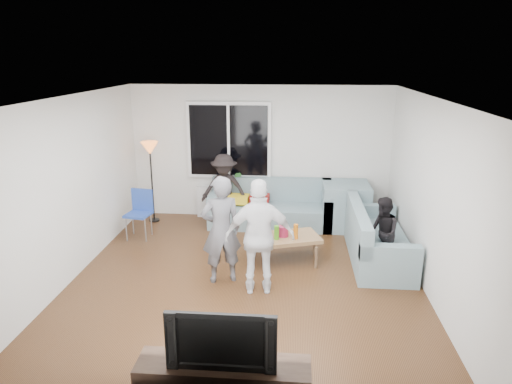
# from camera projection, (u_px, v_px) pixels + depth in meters

# --- Properties ---
(floor) EXTENTS (5.00, 5.50, 0.04)m
(floor) POSITION_uv_depth(u_px,v_px,m) (246.00, 280.00, 6.74)
(floor) COLOR #56351C
(floor) RESTS_ON ground
(ceiling) EXTENTS (5.00, 5.50, 0.04)m
(ceiling) POSITION_uv_depth(u_px,v_px,m) (244.00, 96.00, 5.98)
(ceiling) COLOR white
(ceiling) RESTS_ON ground
(wall_back) EXTENTS (5.00, 0.04, 2.60)m
(wall_back) POSITION_uv_depth(u_px,v_px,m) (260.00, 153.00, 9.00)
(wall_back) COLOR silver
(wall_back) RESTS_ON ground
(wall_front) EXTENTS (5.00, 0.04, 2.60)m
(wall_front) POSITION_uv_depth(u_px,v_px,m) (208.00, 293.00, 3.71)
(wall_front) COLOR silver
(wall_front) RESTS_ON ground
(wall_left) EXTENTS (0.04, 5.50, 2.60)m
(wall_left) POSITION_uv_depth(u_px,v_px,m) (69.00, 189.00, 6.56)
(wall_left) COLOR silver
(wall_left) RESTS_ON ground
(wall_right) EXTENTS (0.04, 5.50, 2.60)m
(wall_right) POSITION_uv_depth(u_px,v_px,m) (433.00, 198.00, 6.16)
(wall_right) COLOR silver
(wall_right) RESTS_ON ground
(window_frame) EXTENTS (1.62, 0.06, 1.47)m
(window_frame) POSITION_uv_depth(u_px,v_px,m) (229.00, 140.00, 8.90)
(window_frame) COLOR white
(window_frame) RESTS_ON wall_back
(window_glass) EXTENTS (1.50, 0.02, 1.35)m
(window_glass) POSITION_uv_depth(u_px,v_px,m) (229.00, 141.00, 8.87)
(window_glass) COLOR black
(window_glass) RESTS_ON window_frame
(window_mullion) EXTENTS (0.05, 0.03, 1.35)m
(window_mullion) POSITION_uv_depth(u_px,v_px,m) (229.00, 141.00, 8.86)
(window_mullion) COLOR white
(window_mullion) RESTS_ON window_frame
(radiator) EXTENTS (1.30, 0.12, 0.62)m
(radiator) POSITION_uv_depth(u_px,v_px,m) (230.00, 202.00, 9.22)
(radiator) COLOR silver
(radiator) RESTS_ON floor
(potted_plant) EXTENTS (0.20, 0.18, 0.32)m
(potted_plant) POSITION_uv_depth(u_px,v_px,m) (237.00, 180.00, 9.04)
(potted_plant) COLOR #2F6C2B
(potted_plant) RESTS_ON radiator
(vase) EXTENTS (0.19, 0.19, 0.15)m
(vase) POSITION_uv_depth(u_px,v_px,m) (223.00, 184.00, 9.09)
(vase) COLOR white
(vase) RESTS_ON radiator
(sofa_back_section) EXTENTS (2.30, 0.85, 0.85)m
(sofa_back_section) POSITION_uv_depth(u_px,v_px,m) (270.00, 204.00, 8.76)
(sofa_back_section) COLOR slate
(sofa_back_section) RESTS_ON floor
(sofa_right_section) EXTENTS (2.00, 0.85, 0.85)m
(sofa_right_section) POSITION_uv_depth(u_px,v_px,m) (379.00, 234.00, 7.28)
(sofa_right_section) COLOR slate
(sofa_right_section) RESTS_ON floor
(sofa_corner) EXTENTS (0.85, 0.85, 0.85)m
(sofa_corner) POSITION_uv_depth(u_px,v_px,m) (345.00, 206.00, 8.64)
(sofa_corner) COLOR slate
(sofa_corner) RESTS_ON floor
(cushion_yellow) EXTENTS (0.40, 0.35, 0.14)m
(cushion_yellow) POSITION_uv_depth(u_px,v_px,m) (239.00, 199.00, 8.76)
(cushion_yellow) COLOR gold
(cushion_yellow) RESTS_ON sofa_back_section
(cushion_red) EXTENTS (0.37, 0.31, 0.13)m
(cushion_red) POSITION_uv_depth(u_px,v_px,m) (260.00, 198.00, 8.81)
(cushion_red) COLOR maroon
(cushion_red) RESTS_ON sofa_back_section
(coffee_table) EXTENTS (1.23, 0.91, 0.40)m
(coffee_table) POSITION_uv_depth(u_px,v_px,m) (284.00, 248.00, 7.31)
(coffee_table) COLOR #926946
(coffee_table) RESTS_ON floor
(pitcher) EXTENTS (0.17, 0.17, 0.17)m
(pitcher) POSITION_uv_depth(u_px,v_px,m) (283.00, 231.00, 7.24)
(pitcher) COLOR maroon
(pitcher) RESTS_ON coffee_table
(side_chair) EXTENTS (0.46, 0.46, 0.86)m
(side_chair) POSITION_uv_depth(u_px,v_px,m) (138.00, 215.00, 8.13)
(side_chair) COLOR #2646A6
(side_chair) RESTS_ON floor
(floor_lamp) EXTENTS (0.32, 0.32, 1.56)m
(floor_lamp) POSITION_uv_depth(u_px,v_px,m) (152.00, 183.00, 8.87)
(floor_lamp) COLOR orange
(floor_lamp) RESTS_ON floor
(player_left) EXTENTS (0.66, 0.54, 1.56)m
(player_left) POSITION_uv_depth(u_px,v_px,m) (221.00, 230.00, 6.48)
(player_left) COLOR #55555B
(player_left) RESTS_ON floor
(player_right) EXTENTS (0.97, 0.48, 1.60)m
(player_right) POSITION_uv_depth(u_px,v_px,m) (260.00, 237.00, 6.17)
(player_right) COLOR silver
(player_right) RESTS_ON floor
(spectator_right) EXTENTS (0.48, 0.58, 1.10)m
(spectator_right) POSITION_uv_depth(u_px,v_px,m) (383.00, 233.00, 6.98)
(spectator_right) COLOR black
(spectator_right) RESTS_ON floor
(spectator_back) EXTENTS (0.89, 0.52, 1.36)m
(spectator_back) POSITION_uv_depth(u_px,v_px,m) (224.00, 189.00, 8.78)
(spectator_back) COLOR black
(spectator_back) RESTS_ON floor
(tv_console) EXTENTS (1.60, 0.40, 0.44)m
(tv_console) POSITION_uv_depth(u_px,v_px,m) (224.00, 383.00, 4.27)
(tv_console) COLOR #37281B
(tv_console) RESTS_ON floor
(television) EXTENTS (0.99, 0.13, 0.57)m
(television) POSITION_uv_depth(u_px,v_px,m) (223.00, 336.00, 4.13)
(television) COLOR black
(television) RESTS_ON tv_console
(bottle_d) EXTENTS (0.07, 0.07, 0.24)m
(bottle_d) POSITION_uv_depth(u_px,v_px,m) (296.00, 231.00, 7.13)
(bottle_d) COLOR orange
(bottle_d) RESTS_ON coffee_table
(bottle_b) EXTENTS (0.08, 0.08, 0.22)m
(bottle_b) POSITION_uv_depth(u_px,v_px,m) (277.00, 232.00, 7.12)
(bottle_b) COLOR #489A1C
(bottle_b) RESTS_ON coffee_table
(bottle_a) EXTENTS (0.07, 0.07, 0.20)m
(bottle_a) POSITION_uv_depth(u_px,v_px,m) (267.00, 228.00, 7.35)
(bottle_a) COLOR orange
(bottle_a) RESTS_ON coffee_table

